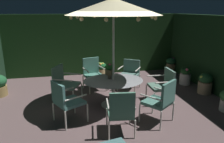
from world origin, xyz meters
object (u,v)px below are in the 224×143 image
object	(u,v)px
patio_chair_east	(64,81)
patio_chair_southeast	(65,99)
patio_chair_southwest	(162,99)
potted_plant_back_right	(171,64)
patio_dining_table	(113,85)
potted_plant_back_left	(185,76)
patio_umbrella	(114,7)
patio_chair_west	(163,83)
potted_plant_left_far	(101,69)
potted_plant_back_center	(205,83)
patio_chair_north	(130,72)
patio_chair_south	(121,110)
centerpiece_planter	(110,70)
patio_chair_northeast	(93,72)

from	to	relation	value
patio_chair_east	patio_chair_southeast	distance (m)	1.32
patio_chair_southwest	potted_plant_back_right	size ratio (longest dim) A/B	1.74
patio_dining_table	potted_plant_back_left	world-z (taller)	patio_dining_table
patio_chair_east	patio_chair_southwest	size ratio (longest dim) A/B	0.97
patio_chair_east	patio_chair_southeast	size ratio (longest dim) A/B	1.00
patio_umbrella	patio_chair_west	world-z (taller)	patio_umbrella
potted_plant_left_far	potted_plant_back_right	world-z (taller)	potted_plant_back_right
patio_umbrella	potted_plant_back_center	bearing A→B (deg)	4.93
patio_chair_north	patio_chair_west	world-z (taller)	patio_chair_north
patio_umbrella	patio_chair_north	distance (m)	2.49
patio_chair_north	potted_plant_back_left	bearing A→B (deg)	-0.55
patio_chair_south	potted_plant_left_far	bearing A→B (deg)	86.30
centerpiece_planter	patio_chair_southwest	distance (m)	1.65
patio_chair_northeast	patio_chair_southeast	world-z (taller)	patio_chair_northeast
patio_chair_northeast	potted_plant_back_center	xyz separation A→B (m)	(3.36, -1.14, -0.25)
patio_chair_south	potted_plant_left_far	xyz separation A→B (m)	(0.27, 4.20, -0.27)
patio_dining_table	patio_chair_southwest	xyz separation A→B (m)	(0.85, -1.16, 0.02)
patio_chair_southwest	potted_plant_back_left	world-z (taller)	patio_chair_southwest
patio_chair_southeast	potted_plant_back_right	size ratio (longest dim) A/B	1.69
patio_chair_southeast	potted_plant_back_center	distance (m)	4.36
centerpiece_planter	patio_chair_west	xyz separation A→B (m)	(1.51, -0.17, -0.44)
patio_chair_north	patio_chair_southeast	bearing A→B (deg)	-137.94
patio_chair_east	patio_chair_west	size ratio (longest dim) A/B	1.08
patio_chair_northeast	potted_plant_back_right	distance (m)	3.69
patio_chair_east	patio_chair_southeast	bearing A→B (deg)	-88.30
patio_chair_north	potted_plant_back_center	bearing A→B (deg)	-23.04
patio_chair_southeast	potted_plant_left_far	size ratio (longest dim) A/B	1.82
patio_chair_south	patio_chair_north	bearing A→B (deg)	69.61
potted_plant_left_far	potted_plant_back_center	xyz separation A→B (m)	(2.87, -2.50, 0.04)
patio_umbrella	patio_chair_north	bearing A→B (deg)	55.38
patio_umbrella	potted_plant_back_right	size ratio (longest dim) A/B	4.83
centerpiece_planter	patio_chair_east	size ratio (longest dim) A/B	0.41
patio_dining_table	patio_chair_east	size ratio (longest dim) A/B	1.59
patio_chair_west	potted_plant_back_center	xyz separation A→B (m)	(1.54, 0.28, -0.21)
patio_umbrella	potted_plant_back_right	xyz separation A→B (m)	(3.06, 2.71, -2.29)
patio_chair_northeast	potted_plant_back_right	bearing A→B (deg)	20.95
patio_chair_west	potted_plant_back_left	bearing A→B (deg)	40.45
patio_chair_northeast	patio_chair_southeast	size ratio (longest dim) A/B	1.01
patio_chair_north	patio_chair_southeast	size ratio (longest dim) A/B	0.93
patio_dining_table	patio_chair_southwest	distance (m)	1.44
patio_chair_southeast	potted_plant_back_left	world-z (taller)	patio_chair_southeast
patio_umbrella	patio_chair_east	xyz separation A→B (m)	(-1.30, 0.63, -2.02)
patio_chair_north	patio_chair_west	size ratio (longest dim) A/B	1.01
potted_plant_left_far	patio_chair_west	bearing A→B (deg)	-64.59
patio_chair_west	patio_dining_table	bearing A→B (deg)	178.92
patio_umbrella	patio_chair_south	size ratio (longest dim) A/B	2.86
patio_chair_north	potted_plant_left_far	size ratio (longest dim) A/B	1.70
patio_chair_northeast	potted_plant_back_center	bearing A→B (deg)	-18.78
patio_chair_southeast	centerpiece_planter	bearing A→B (deg)	35.13
patio_chair_north	potted_plant_left_far	world-z (taller)	patio_chair_north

